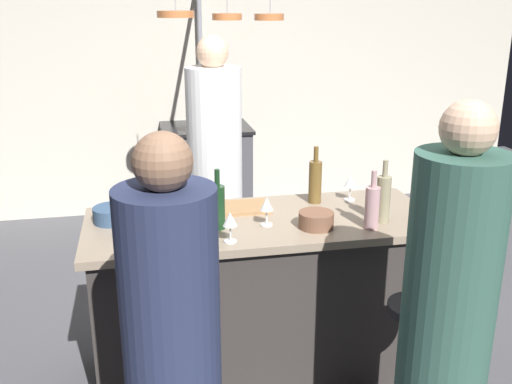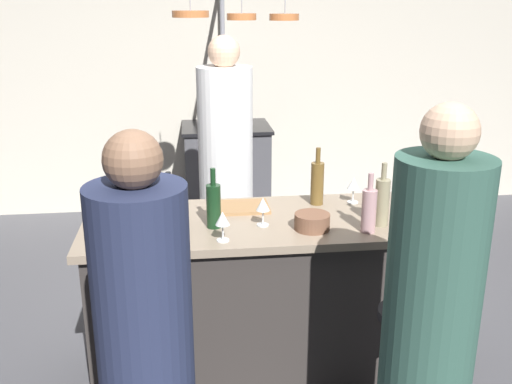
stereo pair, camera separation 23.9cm
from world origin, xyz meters
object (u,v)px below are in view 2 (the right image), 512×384
Objects in this scene: mixing_bowl_wooden at (312,222)px; stove_range at (227,172)px; cutting_board at (239,207)px; pepper_mill at (164,197)px; wine_bottle_rose at (369,210)px; wine_bottle_red at (214,205)px; wine_glass_near_left_guest at (263,206)px; bar_stool_right at (403,370)px; wine_bottle_white at (382,201)px; wine_bottle_amber at (317,182)px; guest_left at (147,367)px; mixing_bowl_blue at (113,210)px; wine_bottle_dark at (170,209)px; chef at (226,176)px; mixing_bowl_ceramic at (131,225)px; wine_glass_near_right_guest at (223,220)px; guest_right at (428,337)px; wine_glass_by_chef at (354,185)px.

stove_range is at bearing 95.23° from mixing_bowl_wooden.
cutting_board is 1.52× the size of pepper_mill.
stove_range is at bearing 100.63° from wine_bottle_rose.
wine_bottle_red is 2.08× the size of wine_glass_near_left_guest.
bar_stool_right is at bearing -53.40° from mixing_bowl_wooden.
wine_bottle_white reaches higher than wine_glass_near_left_guest.
wine_bottle_amber reaches higher than wine_bottle_rose.
wine_bottle_rose is at bearing -15.99° from wine_glass_near_left_guest.
guest_left is 9.13× the size of mixing_bowl_wooden.
wine_bottle_amber reaches higher than pepper_mill.
pepper_mill is at bearing 159.58° from mixing_bowl_wooden.
mixing_bowl_blue is (-0.75, 0.21, -0.07)m from wine_glass_near_left_guest.
mixing_bowl_wooden is (0.73, -0.27, -0.07)m from pepper_mill.
wine_bottle_dark is at bearing 178.30° from wine_bottle_white.
chef is at bearing 111.49° from bar_stool_right.
mixing_bowl_ceramic is (-1.23, 0.06, -0.09)m from wine_bottle_white.
wine_bottle_red reaches higher than mixing_bowl_blue.
bar_stool_right is 1.00m from wine_glass_near_left_guest.
mixing_bowl_ceramic is at bearing -104.14° from stove_range.
wine_glass_near_right_guest is (0.03, -0.18, -0.01)m from wine_bottle_red.
wine_bottle_rose is 0.71m from wine_glass_near_right_guest.
wine_bottle_rose reaches higher than mixing_bowl_wooden.
guest_right is 5.18× the size of wine_bottle_amber.
stove_range is 2.78m from wine_bottle_rose.
wine_bottle_amber is at bearing 124.90° from wine_bottle_white.
guest_left is at bearing -95.04° from wine_bottle_dark.
wine_bottle_white is 2.26× the size of mixing_bowl_ceramic.
guest_right is at bearing -81.34° from stove_range.
wine_bottle_rose is at bearing -96.23° from wine_glass_by_chef.
chef is 1.12m from wine_glass_by_chef.
wine_bottle_amber is at bearing 53.89° from guest_left.
wine_bottle_white reaches higher than stove_range.
chef reaches higher than mixing_bowl_wooden.
pepper_mill is at bearing 161.36° from wine_bottle_rose.
bar_stool_right is 1.07m from wine_bottle_amber.
wine_bottle_amber reaches higher than wine_glass_by_chef.
wine_glass_by_chef is 1.00× the size of wine_glass_near_left_guest.
pepper_mill is 0.84m from wine_bottle_amber.
stove_range is at bearing 85.67° from wine_glass_near_right_guest.
wine_bottle_red is at bearing -154.09° from wine_bottle_amber.
wine_glass_near_right_guest is at bearing -20.52° from mixing_bowl_ceramic.
mixing_bowl_blue reaches higher than stove_range.
mixing_bowl_ceramic is at bearing -127.66° from pepper_mill.
wine_bottle_rose is 0.28m from mixing_bowl_wooden.
wine_bottle_amber is (0.87, 1.19, 0.29)m from guest_left.
guest_right is at bearing -99.61° from bar_stool_right.
pepper_mill is at bearing -174.69° from wine_glass_by_chef.
guest_right reaches higher than wine_glass_near_right_guest.
guest_left is at bearing -101.66° from chef.
wine_bottle_amber is 0.72m from wine_glass_near_right_guest.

